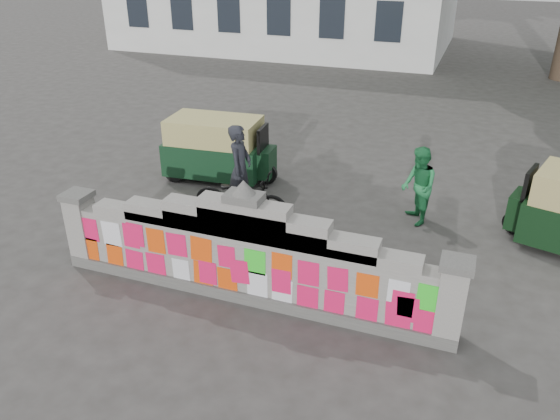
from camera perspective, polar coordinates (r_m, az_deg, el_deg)
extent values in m
plane|color=#383533|center=(8.73, -3.45, -9.07)|extent=(100.00, 100.00, 0.00)
cube|color=#4C4C49|center=(8.67, -3.46, -8.53)|extent=(6.40, 0.42, 0.20)
cube|color=gray|center=(8.39, -3.56, -5.74)|extent=(6.40, 0.32, 1.00)
cube|color=gray|center=(8.10, -3.67, -2.33)|extent=(5.20, 0.32, 0.14)
cube|color=gray|center=(8.07, -3.68, -1.89)|extent=(4.00, 0.32, 0.28)
cube|color=gray|center=(8.03, -3.70, -1.39)|extent=(2.60, 0.32, 0.44)
cube|color=gray|center=(8.00, -3.71, -0.95)|extent=(1.40, 0.32, 0.58)
cube|color=#4C4C49|center=(7.84, -3.79, 1.32)|extent=(0.55, 0.36, 0.12)
cone|color=#4C4C49|center=(7.78, -3.82, 2.39)|extent=(0.36, 0.36, 0.22)
cube|color=gray|center=(9.86, -19.88, -2.04)|extent=(0.36, 0.40, 1.24)
cube|color=#4C4C49|center=(9.58, -20.48, 1.43)|extent=(0.44, 0.44, 0.10)
cube|color=gray|center=(7.85, 17.39, -9.46)|extent=(0.36, 0.40, 1.24)
cube|color=#4C4C49|center=(7.49, 18.07, -5.36)|extent=(0.44, 0.44, 0.10)
imported|color=black|center=(10.73, -4.08, 1.32)|extent=(1.98, 0.80, 1.02)
imported|color=#202228|center=(10.58, -4.14, 3.06)|extent=(0.45, 0.66, 1.73)
imported|color=#227E43|center=(10.87, 14.26, 2.42)|extent=(0.86, 0.94, 1.55)
cube|color=#10321B|center=(12.82, -6.74, 5.52)|extent=(2.31, 1.37, 0.74)
cube|color=tan|center=(12.60, -6.89, 8.27)|extent=(2.12, 1.31, 0.56)
cube|color=#10321B|center=(12.44, -1.77, 5.03)|extent=(0.51, 0.68, 0.65)
cube|color=black|center=(12.25, -1.81, 7.45)|extent=(0.12, 0.65, 0.56)
cylinder|color=black|center=(12.52, -1.35, 3.81)|extent=(0.47, 0.15, 0.46)
cylinder|color=black|center=(12.83, -10.99, 3.88)|extent=(0.47, 0.15, 0.46)
cylinder|color=black|center=(13.68, -9.13, 5.48)|extent=(0.47, 0.15, 0.46)
cube|color=black|center=(11.16, 24.09, -0.02)|extent=(0.63, 0.76, 0.66)
cube|color=black|center=(10.94, 24.63, 2.61)|extent=(0.26, 0.65, 0.56)
cylinder|color=black|center=(11.29, 23.38, -1.17)|extent=(0.48, 0.24, 0.47)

